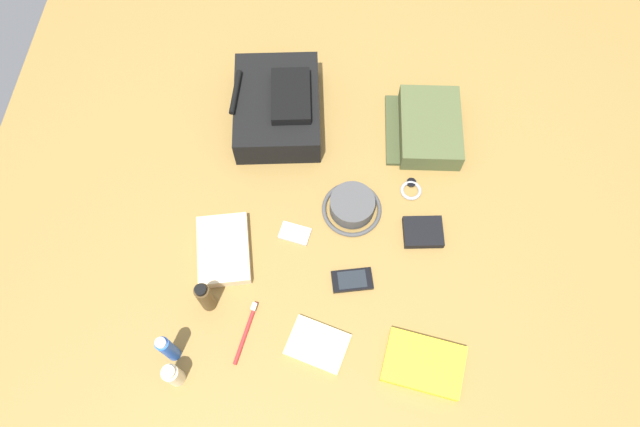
% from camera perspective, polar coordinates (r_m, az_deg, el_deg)
% --- Properties ---
extents(ground_plane, '(2.64, 2.02, 0.02)m').
position_cam_1_polar(ground_plane, '(1.70, 0.00, -0.70)').
color(ground_plane, olive).
rests_on(ground_plane, ground).
extents(backpack, '(0.36, 0.29, 0.13)m').
position_cam_1_polar(backpack, '(1.81, -4.05, 10.20)').
color(backpack, black).
rests_on(backpack, ground_plane).
extents(toiletry_pouch, '(0.27, 0.24, 0.07)m').
position_cam_1_polar(toiletry_pouch, '(1.82, 10.34, 8.13)').
color(toiletry_pouch, '#47512D').
rests_on(toiletry_pouch, ground_plane).
extents(bucket_hat, '(0.17, 0.17, 0.06)m').
position_cam_1_polar(bucket_hat, '(1.68, 3.10, 0.69)').
color(bucket_hat, '#444444').
rests_on(bucket_hat, ground_plane).
extents(lotion_bottle, '(0.04, 0.04, 0.11)m').
position_cam_1_polar(lotion_bottle, '(1.57, -13.94, -14.85)').
color(lotion_bottle, beige).
rests_on(lotion_bottle, ground_plane).
extents(deodorant_spray, '(0.03, 0.03, 0.15)m').
position_cam_1_polar(deodorant_spray, '(1.56, -14.41, -12.48)').
color(deodorant_spray, blue).
rests_on(deodorant_spray, ground_plane).
extents(cologne_bottle, '(0.04, 0.04, 0.14)m').
position_cam_1_polar(cologne_bottle, '(1.57, -10.97, -7.90)').
color(cologne_bottle, '#473319').
rests_on(cologne_bottle, ground_plane).
extents(paperback_novel, '(0.17, 0.22, 0.03)m').
position_cam_1_polar(paperback_novel, '(1.59, 9.94, -14.06)').
color(paperback_novel, yellow).
rests_on(paperback_novel, ground_plane).
extents(cell_phone, '(0.08, 0.12, 0.01)m').
position_cam_1_polar(cell_phone, '(1.63, 3.10, -6.42)').
color(cell_phone, black).
rests_on(cell_phone, ground_plane).
extents(media_player, '(0.07, 0.09, 0.01)m').
position_cam_1_polar(media_player, '(1.67, -2.42, -1.92)').
color(media_player, '#B7B7BC').
rests_on(media_player, ground_plane).
extents(wristwatch, '(0.07, 0.06, 0.01)m').
position_cam_1_polar(wristwatch, '(1.75, 8.74, 2.31)').
color(wristwatch, '#99999E').
rests_on(wristwatch, ground_plane).
extents(toothbrush, '(0.17, 0.04, 0.02)m').
position_cam_1_polar(toothbrush, '(1.60, -7.04, -10.96)').
color(toothbrush, red).
rests_on(toothbrush, ground_plane).
extents(wallet, '(0.10, 0.12, 0.02)m').
position_cam_1_polar(wallet, '(1.69, 9.88, -1.77)').
color(wallet, black).
rests_on(wallet, ground_plane).
extents(notepad, '(0.15, 0.17, 0.02)m').
position_cam_1_polar(notepad, '(1.58, -0.25, -12.49)').
color(notepad, beige).
rests_on(notepad, ground_plane).
extents(folded_towel, '(0.22, 0.18, 0.04)m').
position_cam_1_polar(folded_towel, '(1.66, -9.25, -3.48)').
color(folded_towel, beige).
rests_on(folded_towel, ground_plane).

